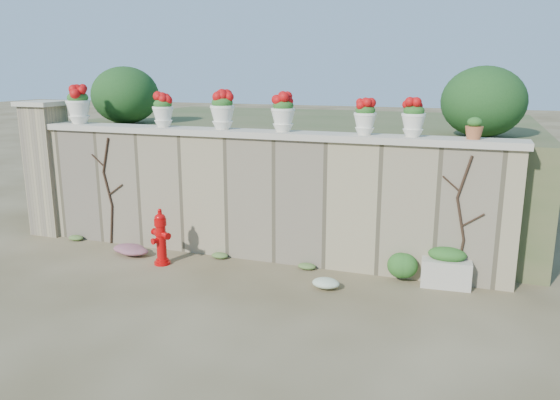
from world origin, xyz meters
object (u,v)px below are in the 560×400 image
at_px(planter_box, 446,268).
at_px(fire_hydrant, 161,237).
at_px(terracotta_pot, 474,129).
at_px(urn_pot_0, 78,105).

bearing_deg(planter_box, fire_hydrant, -176.10).
bearing_deg(terracotta_pot, planter_box, -131.56).
bearing_deg(planter_box, urn_pot_0, 173.77).
distance_m(fire_hydrant, urn_pot_0, 2.99).
height_order(planter_box, urn_pot_0, urn_pot_0).
xyz_separation_m(fire_hydrant, terracotta_pot, (4.55, 0.85, 1.78)).
bearing_deg(urn_pot_0, planter_box, -2.23).
xyz_separation_m(planter_box, urn_pot_0, (-6.42, 0.25, 2.16)).
height_order(planter_box, terracotta_pot, terracotta_pot).
bearing_deg(terracotta_pot, urn_pot_0, 180.00).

